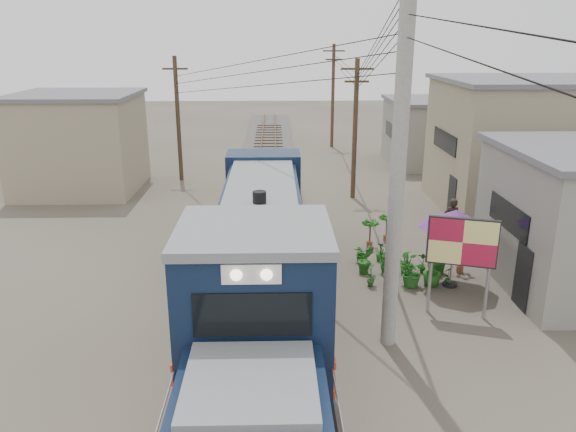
{
  "coord_description": "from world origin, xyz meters",
  "views": [
    {
      "loc": [
        0.42,
        -14.04,
        8.02
      ],
      "look_at": [
        0.88,
        4.06,
        2.2
      ],
      "focal_mm": 35.0,
      "sensor_mm": 36.0,
      "label": 1
    }
  ],
  "objects_px": {
    "market_umbrella": "(456,219)",
    "vendor": "(451,220)",
    "locomotive": "(260,267)",
    "billboard": "(462,245)"
  },
  "relations": [
    {
      "from": "market_umbrella",
      "to": "vendor",
      "type": "bearing_deg",
      "value": 73.32
    },
    {
      "from": "locomotive",
      "to": "market_umbrella",
      "type": "height_order",
      "value": "locomotive"
    },
    {
      "from": "market_umbrella",
      "to": "vendor",
      "type": "relative_size",
      "value": 1.45
    },
    {
      "from": "locomotive",
      "to": "market_umbrella",
      "type": "xyz_separation_m",
      "value": [
        6.31,
        2.59,
        0.51
      ]
    },
    {
      "from": "market_umbrella",
      "to": "vendor",
      "type": "xyz_separation_m",
      "value": [
        1.27,
        4.22,
        -1.43
      ]
    },
    {
      "from": "billboard",
      "to": "market_umbrella",
      "type": "relative_size",
      "value": 1.15
    },
    {
      "from": "locomotive",
      "to": "billboard",
      "type": "height_order",
      "value": "locomotive"
    },
    {
      "from": "locomotive",
      "to": "billboard",
      "type": "distance_m",
      "value": 5.88
    },
    {
      "from": "billboard",
      "to": "vendor",
      "type": "distance_m",
      "value": 6.68
    },
    {
      "from": "locomotive",
      "to": "billboard",
      "type": "relative_size",
      "value": 5.59
    }
  ]
}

